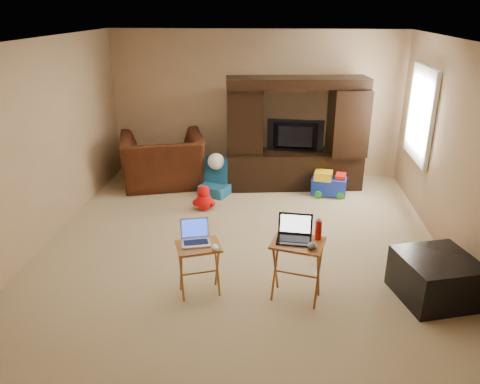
# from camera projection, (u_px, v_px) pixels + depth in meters

# --- Properties ---
(floor) EXTENTS (5.50, 5.50, 0.00)m
(floor) POSITION_uv_depth(u_px,v_px,m) (241.00, 244.00, 6.02)
(floor) COLOR #C9B38B
(floor) RESTS_ON ground
(ceiling) EXTENTS (5.50, 5.50, 0.00)m
(ceiling) POSITION_uv_depth(u_px,v_px,m) (242.00, 40.00, 5.09)
(ceiling) COLOR silver
(ceiling) RESTS_ON ground
(wall_back) EXTENTS (5.00, 0.00, 5.00)m
(wall_back) POSITION_uv_depth(u_px,v_px,m) (255.00, 105.00, 8.10)
(wall_back) COLOR tan
(wall_back) RESTS_ON ground
(wall_front) EXTENTS (5.00, 0.00, 5.00)m
(wall_front) POSITION_uv_depth(u_px,v_px,m) (205.00, 274.00, 3.01)
(wall_front) COLOR tan
(wall_front) RESTS_ON ground
(wall_left) EXTENTS (0.00, 5.50, 5.50)m
(wall_left) POSITION_uv_depth(u_px,v_px,m) (40.00, 145.00, 5.76)
(wall_left) COLOR tan
(wall_left) RESTS_ON ground
(wall_right) EXTENTS (0.00, 5.50, 5.50)m
(wall_right) POSITION_uv_depth(u_px,v_px,m) (459.00, 156.00, 5.35)
(wall_right) COLOR tan
(wall_right) RESTS_ON ground
(window_pane) EXTENTS (0.00, 1.20, 1.20)m
(window_pane) POSITION_uv_depth(u_px,v_px,m) (422.00, 114.00, 6.73)
(window_pane) COLOR white
(window_pane) RESTS_ON ground
(window_frame) EXTENTS (0.06, 1.14, 1.34)m
(window_frame) POSITION_uv_depth(u_px,v_px,m) (421.00, 114.00, 6.73)
(window_frame) COLOR white
(window_frame) RESTS_ON ground
(entertainment_center) EXTENTS (2.28, 0.85, 1.82)m
(entertainment_center) POSITION_uv_depth(u_px,v_px,m) (295.00, 134.00, 7.60)
(entertainment_center) COLOR black
(entertainment_center) RESTS_ON floor
(television) EXTENTS (0.93, 0.17, 0.53)m
(television) POSITION_uv_depth(u_px,v_px,m) (295.00, 137.00, 7.57)
(television) COLOR black
(television) RESTS_ON entertainment_center
(recliner) EXTENTS (1.60, 1.49, 0.86)m
(recliner) POSITION_uv_depth(u_px,v_px,m) (163.00, 161.00, 7.84)
(recliner) COLOR #47210F
(recliner) RESTS_ON floor
(child_rocker) EXTENTS (0.59, 0.62, 0.58)m
(child_rocker) POSITION_uv_depth(u_px,v_px,m) (215.00, 177.00, 7.50)
(child_rocker) COLOR #16557C
(child_rocker) RESTS_ON floor
(plush_toy) EXTENTS (0.35, 0.29, 0.39)m
(plush_toy) POSITION_uv_depth(u_px,v_px,m) (204.00, 198.00, 6.95)
(plush_toy) COLOR red
(plush_toy) RESTS_ON floor
(push_toy) EXTENTS (0.61, 0.49, 0.41)m
(push_toy) POSITION_uv_depth(u_px,v_px,m) (329.00, 183.00, 7.49)
(push_toy) COLOR #1730B8
(push_toy) RESTS_ON floor
(ottoman) EXTENTS (0.90, 0.90, 0.47)m
(ottoman) POSITION_uv_depth(u_px,v_px,m) (436.00, 278.00, 4.84)
(ottoman) COLOR black
(ottoman) RESTS_ON floor
(tray_table_left) EXTENTS (0.54, 0.48, 0.57)m
(tray_table_left) POSITION_uv_depth(u_px,v_px,m) (199.00, 270.00, 4.89)
(tray_table_left) COLOR #A86528
(tray_table_left) RESTS_ON floor
(tray_table_right) EXTENTS (0.59, 0.52, 0.66)m
(tray_table_right) POSITION_uv_depth(u_px,v_px,m) (297.00, 270.00, 4.79)
(tray_table_right) COLOR #9A5425
(tray_table_right) RESTS_ON floor
(laptop_left) EXTENTS (0.36, 0.32, 0.24)m
(laptop_left) POSITION_uv_depth(u_px,v_px,m) (196.00, 233.00, 4.77)
(laptop_left) COLOR silver
(laptop_left) RESTS_ON tray_table_left
(laptop_right) EXTENTS (0.37, 0.31, 0.24)m
(laptop_right) POSITION_uv_depth(u_px,v_px,m) (294.00, 230.00, 4.64)
(laptop_right) COLOR black
(laptop_right) RESTS_ON tray_table_right
(mouse_left) EXTENTS (0.10, 0.13, 0.05)m
(mouse_left) POSITION_uv_depth(u_px,v_px,m) (215.00, 247.00, 4.70)
(mouse_left) COLOR white
(mouse_left) RESTS_ON tray_table_left
(mouse_right) EXTENTS (0.12, 0.15, 0.05)m
(mouse_right) POSITION_uv_depth(u_px,v_px,m) (312.00, 246.00, 4.53)
(mouse_right) COLOR #434348
(mouse_right) RESTS_ON tray_table_right
(water_bottle) EXTENTS (0.07, 0.07, 0.20)m
(water_bottle) POSITION_uv_depth(u_px,v_px,m) (318.00, 230.00, 4.69)
(water_bottle) COLOR red
(water_bottle) RESTS_ON tray_table_right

